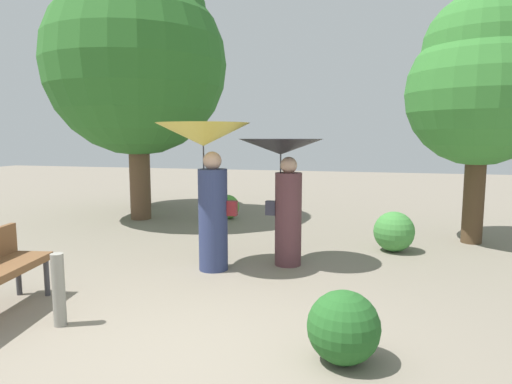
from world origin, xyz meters
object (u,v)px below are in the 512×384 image
person_right (284,175)px  path_marker_post (59,290)px  tree_mid_left (142,102)px  person_left (207,161)px  tree_near_left (136,51)px  tree_near_right (481,80)px

person_right → path_marker_post: (-1.70, -2.55, -0.93)m
tree_mid_left → person_left: bearing=-53.6°
person_left → path_marker_post: person_left is taller
tree_near_left → tree_mid_left: tree_near_left is taller
tree_mid_left → path_marker_post: size_ratio=5.69×
person_left → tree_near_right: size_ratio=0.48×
person_right → tree_near_right: 3.85m
person_right → tree_near_right: size_ratio=0.43×
path_marker_post → tree_near_left: bearing=111.0°
person_left → path_marker_post: bearing=151.7°
tree_mid_left → path_marker_post: tree_mid_left is taller
tree_near_right → tree_mid_left: 7.77m
tree_near_left → path_marker_post: tree_near_left is taller
person_right → tree_mid_left: tree_mid_left is taller
person_right → path_marker_post: person_right is taller
person_right → tree_mid_left: (-4.53, 4.36, 1.41)m
person_right → path_marker_post: size_ratio=2.50×
person_left → tree_mid_left: (-3.57, 4.84, 1.21)m
tree_mid_left → path_marker_post: bearing=-67.8°
tree_near_left → tree_mid_left: (-0.81, 1.68, -0.92)m
person_right → tree_near_left: (-3.72, 2.69, 2.33)m
person_left → person_right: size_ratio=1.12×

